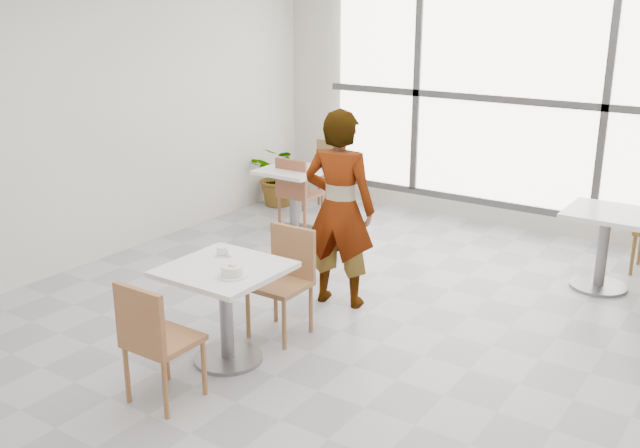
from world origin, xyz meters
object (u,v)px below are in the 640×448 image
Objects in this scene: person at (339,209)px; bg_table_left at (294,191)px; bg_table_right at (604,238)px; bg_chair_left_far at (326,171)px; coffee_cup at (222,252)px; bg_chair_left_near at (297,189)px; oatmeal_bowl at (232,271)px; plant_left at (280,176)px; main_table at (226,296)px; chair_near at (154,336)px; chair_far at (285,274)px.

person is 2.10m from bg_table_left.
bg_chair_left_far is (-3.58, 0.77, 0.01)m from bg_table_right.
coffee_cup is 0.21× the size of bg_table_right.
bg_table_right is 0.86× the size of bg_chair_left_near.
oatmeal_bowl is 0.24× the size of bg_chair_left_near.
person is 2.20× the size of plant_left.
bg_table_left is (-1.24, 2.61, -0.29)m from coffee_cup.
bg_chair_left_near is at bearing 79.15° from bg_table_left.
main_table is at bearing -58.34° from plant_left.
bg_chair_left_far is (-1.74, 2.42, -0.37)m from person.
person is at bearing 92.50° from oatmeal_bowl.
chair_near and bg_chair_left_near have the same top height.
main_table is 0.92× the size of bg_chair_left_far.
main_table is at bearing 147.13° from oatmeal_bowl.
chair_far is 1.16× the size of bg_table_right.
bg_chair_left_near is 1.13m from plant_left.
bg_chair_left_far is at bearing -65.82° from person.
main_table is 0.46× the size of person.
main_table and bg_table_left have the same top height.
person is 3.25m from plant_left.
bg_chair_left_near is (-1.57, 2.94, -0.29)m from oatmeal_bowl.
bg_chair_left_far is 0.62m from plant_left.
chair_far is 2.63m from bg_chair_left_near.
bg_chair_left_far is at bearing 167.90° from bg_table_right.
plant_left is at bearing -161.12° from bg_chair_left_far.
bg_chair_left_far is (-1.46, 3.62, -0.28)m from coffee_cup.
bg_table_left is 1.00× the size of bg_table_right.
bg_table_right is (1.88, 2.39, -0.01)m from chair_far.
oatmeal_bowl is 0.24× the size of bg_chair_left_far.
bg_chair_left_near is at bearing 116.36° from main_table.
coffee_cup is (-0.19, 0.90, 0.28)m from chair_near.
bg_chair_left_far is 1.10× the size of plant_left.
oatmeal_bowl reaches higher than main_table.
chair_near is 2.13m from person.
coffee_cup reaches higher than bg_table_left.
bg_table_right is 0.95× the size of plant_left.
main_table is at bearing 74.06° from person.
main_table is 1.42m from person.
plant_left is (-0.58, -0.20, -0.11)m from bg_chair_left_far.
chair_near and bg_chair_left_far have the same top height.
plant_left reaches higher than main_table.
bg_chair_left_near is (-1.41, 3.55, 0.00)m from chair_near.
person reaches higher than plant_left.
bg_table_right is (1.93, 3.75, -0.01)m from chair_near.
person is 2.00× the size of bg_chair_left_near.
bg_chair_left_near is at bearing -43.26° from plant_left.
oatmeal_bowl is at bearing -104.37° from chair_near.
chair_far is 2.60m from bg_table_left.
bg_table_left is at bearing 115.37° from coffee_cup.
bg_table_left is (-1.41, 2.78, -0.04)m from main_table.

